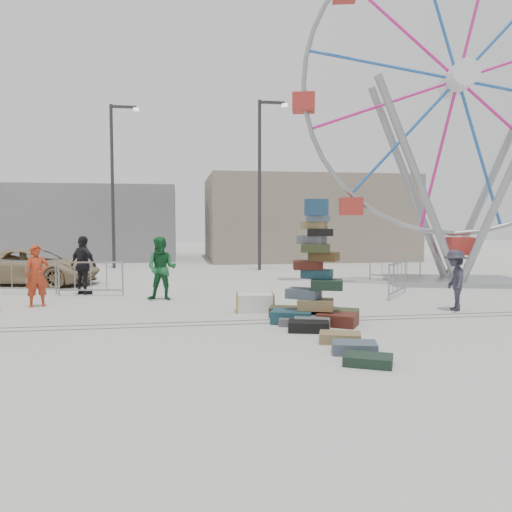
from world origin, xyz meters
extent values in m
plane|color=#9E9E99|center=(0.00, 0.00, 0.00)|extent=(90.00, 90.00, 0.00)
cube|color=#47443F|center=(0.00, 0.60, 0.00)|extent=(40.00, 0.04, 0.01)
cube|color=#47443F|center=(0.00, 1.00, 0.00)|extent=(40.00, 0.04, 0.01)
cube|color=gray|center=(7.00, 20.00, 2.50)|extent=(12.00, 8.00, 5.00)
cube|color=gray|center=(-6.00, 22.00, 2.20)|extent=(10.00, 8.00, 4.40)
cylinder|color=#2D2D30|center=(3.00, 13.00, 4.00)|extent=(0.16, 0.16, 8.00)
cube|color=#2D2D30|center=(3.60, 13.00, 7.90)|extent=(1.20, 0.15, 0.12)
cube|color=silver|center=(4.20, 13.00, 7.80)|extent=(0.25, 0.25, 0.12)
cylinder|color=#2D2D30|center=(-4.00, 15.00, 4.00)|extent=(0.16, 0.16, 8.00)
cube|color=#2D2D30|center=(-3.40, 15.00, 7.90)|extent=(1.20, 0.15, 0.12)
cube|color=silver|center=(-2.80, 15.00, 7.80)|extent=(0.25, 0.25, 0.12)
cube|color=#193F4B|center=(1.70, 0.56, 0.15)|extent=(1.09, 0.92, 0.30)
cube|color=#4B1B14|center=(2.64, 0.13, 0.14)|extent=(1.05, 0.97, 0.28)
cube|color=#463116|center=(1.94, 1.08, 0.13)|extent=(0.90, 0.71, 0.25)
cube|color=#323C1E|center=(2.88, 0.65, 0.14)|extent=(1.00, 0.90, 0.28)
cube|color=#57595F|center=(2.03, 0.03, 0.11)|extent=(0.89, 0.72, 0.23)
cube|color=black|center=(2.51, 1.08, 0.13)|extent=(0.92, 0.83, 0.25)
cube|color=olive|center=(2.25, 0.50, 0.42)|extent=(0.94, 0.79, 0.25)
cube|color=#465664|center=(2.00, 0.65, 0.67)|extent=(0.89, 0.84, 0.23)
cube|color=#192D21|center=(2.47, 0.37, 0.90)|extent=(0.82, 0.67, 0.23)
cube|color=#193F4B|center=(2.32, 0.66, 1.11)|extent=(0.82, 0.73, 0.21)
cube|color=#4B1B14|center=(2.10, 0.69, 1.32)|extent=(0.74, 0.57, 0.21)
cube|color=#463116|center=(2.43, 0.48, 1.53)|extent=(0.77, 0.71, 0.21)
cube|color=#323C1E|center=(2.22, 0.45, 1.72)|extent=(0.75, 0.62, 0.18)
cube|color=#57595F|center=(2.18, 0.63, 1.91)|extent=(0.73, 0.69, 0.18)
cube|color=black|center=(2.33, 0.46, 2.08)|extent=(0.66, 0.54, 0.16)
cube|color=olive|center=(2.22, 0.58, 2.24)|extent=(0.66, 0.59, 0.16)
cube|color=#465664|center=(2.26, 0.45, 2.39)|extent=(0.60, 0.47, 0.14)
cylinder|color=navy|center=(2.25, 0.50, 2.64)|extent=(0.55, 0.55, 0.37)
cube|color=gray|center=(9.32, 6.76, 0.09)|extent=(5.24, 3.90, 0.19)
cylinder|color=gray|center=(7.66, 6.32, 3.75)|extent=(3.22, 1.09, 7.59)
cylinder|color=gray|center=(10.56, 5.57, 3.75)|extent=(3.22, 1.09, 7.59)
cylinder|color=gray|center=(8.08, 7.96, 3.75)|extent=(3.22, 1.09, 7.59)
cylinder|color=gray|center=(10.98, 7.20, 3.75)|extent=(3.22, 1.09, 7.59)
cylinder|color=white|center=(9.32, 6.76, 7.49)|extent=(1.42, 2.23, 0.94)
torus|color=gray|center=(9.32, 6.76, 7.49)|extent=(11.10, 3.05, 11.42)
cube|color=#A52A23|center=(9.32, 6.76, 1.40)|extent=(1.03, 1.03, 0.66)
cube|color=silver|center=(1.09, 2.13, 0.23)|extent=(1.03, 0.66, 0.45)
cube|color=#323C1E|center=(1.74, 1.36, 0.12)|extent=(0.92, 0.76, 0.23)
cube|color=#57595F|center=(1.70, 0.30, 0.09)|extent=(0.79, 0.72, 0.18)
cube|color=black|center=(1.85, -0.35, 0.11)|extent=(0.94, 0.69, 0.23)
cube|color=olive|center=(2.19, -1.41, 0.10)|extent=(0.89, 0.69, 0.20)
cube|color=#465664|center=(2.20, -2.18, 0.10)|extent=(0.88, 0.68, 0.21)
cube|color=#192D21|center=(2.17, -2.90, 0.08)|extent=(0.92, 0.80, 0.17)
imported|color=#A12F17|center=(-4.66, 3.80, 0.85)|extent=(0.72, 0.60, 1.69)
imported|color=#165A2C|center=(-1.34, 4.43, 0.94)|extent=(1.07, 0.93, 1.88)
imported|color=black|center=(-3.84, 6.00, 0.93)|extent=(1.13, 1.05, 1.87)
imported|color=#262532|center=(6.29, 1.52, 0.79)|extent=(0.89, 1.16, 1.59)
imported|color=#9D8865|center=(-6.10, 8.86, 0.65)|extent=(5.12, 3.38, 1.31)
camera|label=1|loc=(-0.86, -10.46, 2.33)|focal=35.00mm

